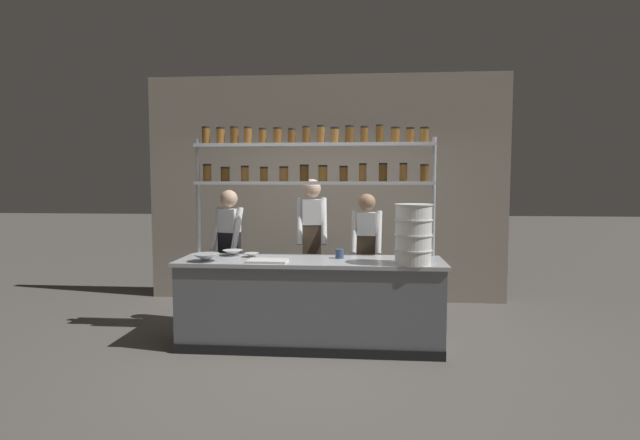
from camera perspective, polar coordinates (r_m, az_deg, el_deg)
The scene contains 13 objects.
ground_plane at distance 5.45m, azimuth -1.09°, elevation -14.11°, with size 40.00×40.00×0.00m, color #5B5651.
back_wall at distance 7.22m, azimuth 0.60°, elevation 3.55°, with size 5.17×0.12×3.24m, color #9E9384.
prep_counter at distance 5.32m, azimuth -1.09°, elevation -9.42°, with size 2.77×0.76×0.92m.
spice_shelf_unit at distance 5.50m, azimuth -0.81°, elevation 6.26°, with size 2.65×0.28×2.34m.
chef_left at distance 6.09m, azimuth -10.33°, elevation -3.16°, with size 0.41×0.35×1.63m.
chef_center at distance 5.99m, azimuth -0.96°, elevation -2.33°, with size 0.39×0.32×1.76m.
chef_right at distance 5.97m, azimuth 5.35°, elevation -3.55°, with size 0.38×0.30×1.59m.
container_stack at distance 4.97m, azimuth 10.63°, elevation -1.61°, with size 0.37×0.37×0.60m.
cutting_board at distance 5.09m, azimuth -6.02°, elevation -4.66°, with size 0.40×0.26×0.02m.
prep_bowl_near_left at distance 5.44m, azimuth -7.82°, elevation -3.99°, with size 0.16×0.16×0.04m.
prep_bowl_center_front at distance 5.23m, azimuth -12.90°, elevation -4.21°, with size 0.28×0.28×0.08m.
prep_bowl_center_back at distance 5.58m, azimuth -9.94°, elevation -3.71°, with size 0.22×0.22×0.06m.
serving_cup_front at distance 5.30m, azimuth 2.24°, elevation -3.87°, with size 0.09×0.09×0.10m.
Camera 1 is at (0.54, -5.14, 1.74)m, focal length 28.00 mm.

